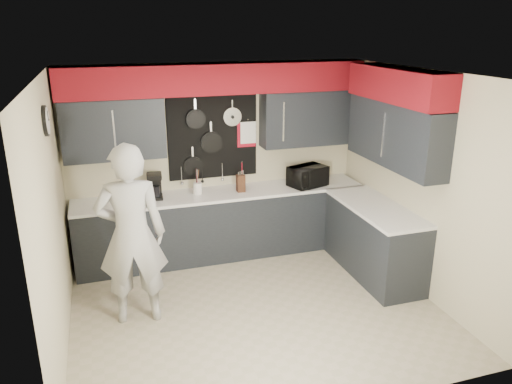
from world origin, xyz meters
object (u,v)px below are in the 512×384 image
object	(u,v)px
knife_block	(241,183)
utensil_crock	(198,188)
coffee_maker	(155,185)
person	(131,235)
microwave	(308,176)

from	to	relation	value
knife_block	utensil_crock	bearing A→B (deg)	170.11
knife_block	coffee_maker	world-z (taller)	coffee_maker
utensil_crock	coffee_maker	bearing A→B (deg)	179.40
person	utensil_crock	bearing A→B (deg)	-121.42
utensil_crock	coffee_maker	size ratio (longest dim) A/B	0.45
microwave	utensil_crock	bearing A→B (deg)	156.54
person	microwave	bearing A→B (deg)	-149.84
knife_block	utensil_crock	xyz separation A→B (m)	(-0.57, 0.09, -0.04)
coffee_maker	person	distance (m)	1.37
utensil_crock	person	bearing A→B (deg)	-126.28
microwave	knife_block	xyz separation A→B (m)	(-0.95, 0.05, -0.02)
microwave	person	size ratio (longest dim) A/B	0.26
knife_block	person	bearing A→B (deg)	-142.78
microwave	person	distance (m)	2.74
person	knife_block	bearing A→B (deg)	-136.56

